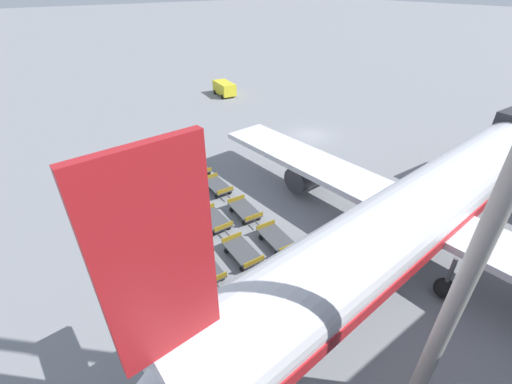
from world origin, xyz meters
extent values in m
plane|color=gray|center=(0.00, 0.00, 0.00)|extent=(500.00, 500.00, 0.00)
cylinder|color=white|center=(18.03, -6.68, 3.79)|extent=(6.50, 38.15, 4.11)
cube|color=red|center=(19.18, -24.85, 9.12)|extent=(0.47, 3.09, 6.54)
cube|color=white|center=(19.18, -24.86, 4.41)|extent=(10.10, 2.16, 0.24)
cube|color=white|center=(18.13, -8.19, 2.87)|extent=(35.97, 6.08, 0.44)
cylinder|color=#333338|center=(8.55, -8.40, 1.60)|extent=(2.43, 4.17, 2.18)
cube|color=red|center=(18.03, -6.68, 3.07)|extent=(6.34, 34.37, 0.74)
cylinder|color=#56565B|center=(17.29, 5.07, 1.66)|extent=(0.24, 0.24, 2.20)
sphere|color=black|center=(17.29, 5.07, 0.56)|extent=(1.12, 1.12, 1.12)
cylinder|color=#56565B|center=(21.22, -10.28, 1.66)|extent=(0.24, 0.24, 2.20)
sphere|color=black|center=(21.22, -10.28, 0.56)|extent=(1.12, 1.12, 1.12)
cylinder|color=#56565B|center=(15.32, -10.65, 1.66)|extent=(0.24, 0.24, 2.20)
sphere|color=black|center=(15.32, -10.65, 0.56)|extent=(1.12, 1.12, 1.12)
cube|color=yellow|center=(-19.34, 0.51, 1.11)|extent=(4.57, 2.58, 1.67)
cube|color=#1E232D|center=(-17.22, 0.23, 1.40)|extent=(0.30, 1.72, 0.58)
sphere|color=black|center=(-18.06, -0.63, 0.30)|extent=(0.60, 0.60, 0.60)
sphere|color=black|center=(-17.81, 1.28, 0.30)|extent=(0.60, 0.60, 0.60)
sphere|color=black|center=(-20.86, -0.27, 0.30)|extent=(0.60, 0.60, 0.60)
sphere|color=black|center=(-20.61, 1.64, 0.30)|extent=(0.60, 0.60, 0.60)
cube|color=#424449|center=(-0.41, -21.81, 0.55)|extent=(2.84, 1.55, 0.10)
cube|color=olive|center=(0.95, -21.85, 0.76)|extent=(0.12, 1.47, 0.32)
cube|color=olive|center=(-1.77, -21.77, 0.76)|extent=(0.12, 1.47, 0.32)
cube|color=#333338|center=(1.34, -21.86, 0.43)|extent=(0.70, 0.08, 0.06)
sphere|color=black|center=(0.55, -22.46, 0.18)|extent=(0.36, 0.36, 0.36)
sphere|color=black|center=(0.59, -21.22, 0.18)|extent=(0.36, 0.36, 0.36)
sphere|color=black|center=(-1.41, -22.40, 0.18)|extent=(0.36, 0.36, 0.36)
sphere|color=black|center=(-1.37, -21.16, 0.18)|extent=(0.36, 0.36, 0.36)
cube|color=#424449|center=(3.75, -21.90, 0.55)|extent=(2.85, 1.56, 0.10)
cube|color=olive|center=(5.10, -21.95, 0.76)|extent=(0.13, 1.47, 0.32)
cube|color=olive|center=(2.39, -21.86, 0.76)|extent=(0.13, 1.47, 0.32)
cube|color=#333338|center=(5.49, -21.96, 0.43)|extent=(0.70, 0.08, 0.06)
sphere|color=black|center=(4.70, -22.56, 0.18)|extent=(0.36, 0.36, 0.36)
sphere|color=black|center=(4.75, -21.31, 0.18)|extent=(0.36, 0.36, 0.36)
sphere|color=black|center=(2.75, -22.49, 0.18)|extent=(0.36, 0.36, 0.36)
sphere|color=black|center=(2.79, -21.25, 0.18)|extent=(0.36, 0.36, 0.36)
cube|color=#424449|center=(7.85, -22.13, 0.55)|extent=(2.90, 1.68, 0.10)
cube|color=olive|center=(9.21, -22.23, 0.76)|extent=(0.19, 1.47, 0.32)
cube|color=olive|center=(6.50, -22.02, 0.76)|extent=(0.19, 1.47, 0.32)
cube|color=#333338|center=(9.60, -22.26, 0.43)|extent=(0.70, 0.11, 0.06)
sphere|color=black|center=(8.78, -22.82, 0.18)|extent=(0.36, 0.36, 0.36)
sphere|color=black|center=(8.88, -21.58, 0.18)|extent=(0.36, 0.36, 0.36)
sphere|color=black|center=(6.83, -22.67, 0.18)|extent=(0.36, 0.36, 0.36)
sphere|color=black|center=(6.93, -21.43, 0.18)|extent=(0.36, 0.36, 0.36)
cube|color=#424449|center=(11.77, -22.41, 0.55)|extent=(2.87, 1.60, 0.10)
cube|color=olive|center=(13.13, -22.48, 0.76)|extent=(0.15, 1.47, 0.32)
cube|color=olive|center=(10.41, -22.34, 0.76)|extent=(0.15, 1.47, 0.32)
cube|color=#333338|center=(13.52, -22.50, 0.43)|extent=(0.70, 0.09, 0.06)
sphere|color=black|center=(12.72, -23.08, 0.18)|extent=(0.36, 0.36, 0.36)
sphere|color=black|center=(12.78, -21.84, 0.18)|extent=(0.36, 0.36, 0.36)
sphere|color=black|center=(10.76, -22.98, 0.18)|extent=(0.36, 0.36, 0.36)
sphere|color=black|center=(10.82, -21.74, 0.18)|extent=(0.36, 0.36, 0.36)
cube|color=#424449|center=(-0.35, -19.17, 0.55)|extent=(2.87, 1.61, 0.10)
cube|color=olive|center=(1.01, -19.25, 0.76)|extent=(0.16, 1.47, 0.32)
cube|color=olive|center=(-1.71, -19.10, 0.76)|extent=(0.16, 1.47, 0.32)
cube|color=#333338|center=(1.40, -19.27, 0.43)|extent=(0.70, 0.10, 0.06)
sphere|color=black|center=(0.60, -19.85, 0.18)|extent=(0.36, 0.36, 0.36)
sphere|color=black|center=(0.66, -18.60, 0.18)|extent=(0.36, 0.36, 0.36)
sphere|color=black|center=(-1.36, -19.74, 0.18)|extent=(0.36, 0.36, 0.36)
sphere|color=black|center=(-1.29, -18.50, 0.18)|extent=(0.36, 0.36, 0.36)
cube|color=#424449|center=(3.93, -19.47, 0.55)|extent=(2.93, 1.74, 0.10)
cube|color=olive|center=(5.28, -19.60, 0.76)|extent=(0.23, 1.46, 0.32)
cube|color=olive|center=(2.58, -19.33, 0.76)|extent=(0.23, 1.46, 0.32)
cube|color=#333338|center=(5.67, -19.64, 0.43)|extent=(0.70, 0.13, 0.06)
sphere|color=black|center=(4.84, -20.18, 0.18)|extent=(0.36, 0.36, 0.36)
sphere|color=black|center=(4.97, -18.95, 0.18)|extent=(0.36, 0.36, 0.36)
sphere|color=black|center=(2.89, -19.99, 0.18)|extent=(0.36, 0.36, 0.36)
sphere|color=black|center=(3.02, -18.75, 0.18)|extent=(0.36, 0.36, 0.36)
cube|color=#424449|center=(7.80, -19.76, 0.55)|extent=(2.95, 1.78, 0.10)
cube|color=olive|center=(9.15, -19.92, 0.76)|extent=(0.25, 1.46, 0.32)
cube|color=olive|center=(6.45, -19.60, 0.76)|extent=(0.25, 1.46, 0.32)
cube|color=#333338|center=(9.54, -19.96, 0.43)|extent=(0.70, 0.14, 0.06)
sphere|color=black|center=(8.70, -20.49, 0.18)|extent=(0.36, 0.36, 0.36)
sphere|color=black|center=(8.85, -19.26, 0.18)|extent=(0.36, 0.36, 0.36)
sphere|color=black|center=(6.76, -20.26, 0.18)|extent=(0.36, 0.36, 0.36)
sphere|color=black|center=(6.90, -19.03, 0.18)|extent=(0.36, 0.36, 0.36)
cube|color=#424449|center=(11.87, -20.24, 0.55)|extent=(2.88, 1.62, 0.10)
cube|color=olive|center=(13.22, -20.31, 0.76)|extent=(0.16, 1.47, 0.32)
cube|color=olive|center=(10.51, -20.16, 0.76)|extent=(0.16, 1.47, 0.32)
cube|color=#333338|center=(13.61, -20.34, 0.43)|extent=(0.70, 0.10, 0.06)
sphere|color=black|center=(12.81, -20.91, 0.18)|extent=(0.36, 0.36, 0.36)
sphere|color=black|center=(12.88, -19.67, 0.18)|extent=(0.36, 0.36, 0.36)
sphere|color=black|center=(10.85, -20.80, 0.18)|extent=(0.36, 0.36, 0.36)
sphere|color=black|center=(10.92, -19.56, 0.18)|extent=(0.36, 0.36, 0.36)
cube|color=#424449|center=(-0.09, -16.83, 0.55)|extent=(2.86, 1.60, 0.10)
cube|color=olive|center=(1.27, -16.89, 0.76)|extent=(0.15, 1.47, 0.32)
cube|color=olive|center=(-1.44, -16.76, 0.76)|extent=(0.15, 1.47, 0.32)
cube|color=#333338|center=(1.66, -16.91, 0.43)|extent=(0.70, 0.09, 0.06)
sphere|color=black|center=(0.86, -17.50, 0.18)|extent=(0.36, 0.36, 0.36)
sphere|color=black|center=(0.92, -16.25, 0.18)|extent=(0.36, 0.36, 0.36)
sphere|color=black|center=(-1.09, -17.40, 0.18)|extent=(0.36, 0.36, 0.36)
sphere|color=black|center=(-1.03, -16.16, 0.18)|extent=(0.36, 0.36, 0.36)
cube|color=#424449|center=(3.98, -17.01, 0.55)|extent=(2.91, 1.70, 0.10)
cube|color=olive|center=(5.33, -17.12, 0.76)|extent=(0.20, 1.47, 0.32)
cube|color=olive|center=(2.62, -16.89, 0.76)|extent=(0.20, 1.47, 0.32)
cube|color=#333338|center=(5.72, -17.16, 0.43)|extent=(0.70, 0.12, 0.06)
sphere|color=black|center=(4.90, -17.71, 0.18)|extent=(0.36, 0.36, 0.36)
sphere|color=black|center=(5.01, -16.47, 0.18)|extent=(0.36, 0.36, 0.36)
sphere|color=black|center=(2.95, -17.55, 0.18)|extent=(0.36, 0.36, 0.36)
sphere|color=black|center=(3.05, -16.31, 0.18)|extent=(0.36, 0.36, 0.36)
cube|color=#424449|center=(8.02, -17.34, 0.55)|extent=(2.84, 1.55, 0.10)
cube|color=olive|center=(9.38, -17.38, 0.76)|extent=(0.13, 1.47, 0.32)
cube|color=olive|center=(6.66, -17.29, 0.76)|extent=(0.13, 1.47, 0.32)
cube|color=#333338|center=(9.77, -17.39, 0.43)|extent=(0.70, 0.08, 0.06)
sphere|color=black|center=(8.98, -17.99, 0.18)|extent=(0.36, 0.36, 0.36)
sphere|color=black|center=(9.02, -16.75, 0.18)|extent=(0.36, 0.36, 0.36)
sphere|color=black|center=(7.02, -17.93, 0.18)|extent=(0.36, 0.36, 0.36)
sphere|color=black|center=(7.06, -16.68, 0.18)|extent=(0.36, 0.36, 0.36)
cube|color=#424449|center=(12.05, -17.65, 0.55)|extent=(2.87, 1.62, 0.10)
cube|color=olive|center=(13.40, -17.72, 0.76)|extent=(0.16, 1.47, 0.32)
cube|color=olive|center=(10.69, -17.57, 0.76)|extent=(0.16, 1.47, 0.32)
cube|color=#333338|center=(13.79, -17.74, 0.43)|extent=(0.70, 0.10, 0.06)
sphere|color=black|center=(12.99, -18.32, 0.18)|extent=(0.36, 0.36, 0.36)
sphere|color=black|center=(13.06, -17.08, 0.18)|extent=(0.36, 0.36, 0.36)
sphere|color=black|center=(11.03, -18.21, 0.18)|extent=(0.36, 0.36, 0.36)
sphere|color=black|center=(11.10, -16.97, 0.18)|extent=(0.36, 0.36, 0.36)
cube|color=#424449|center=(0.18, -14.46, 0.55)|extent=(2.92, 1.72, 0.10)
cube|color=olive|center=(1.53, -14.58, 0.76)|extent=(0.22, 1.46, 0.32)
cube|color=olive|center=(-1.17, -14.33, 0.76)|extent=(0.22, 1.46, 0.32)
cube|color=#333338|center=(1.92, -14.62, 0.43)|extent=(0.70, 0.13, 0.06)
sphere|color=black|center=(1.10, -15.17, 0.18)|extent=(0.36, 0.36, 0.36)
sphere|color=black|center=(1.21, -13.93, 0.18)|extent=(0.36, 0.36, 0.36)
sphere|color=black|center=(-0.85, -14.99, 0.18)|extent=(0.36, 0.36, 0.36)
sphere|color=black|center=(-0.74, -13.75, 0.18)|extent=(0.36, 0.36, 0.36)
cube|color=#424449|center=(4.08, -14.74, 0.55)|extent=(2.86, 1.59, 0.10)
cube|color=olive|center=(5.43, -14.80, 0.76)|extent=(0.15, 1.47, 0.32)
cube|color=olive|center=(2.72, -14.67, 0.76)|extent=(0.15, 1.47, 0.32)
cube|color=#333338|center=(5.82, -14.82, 0.43)|extent=(0.70, 0.09, 0.06)
sphere|color=black|center=(5.03, -15.40, 0.18)|extent=(0.36, 0.36, 0.36)
sphere|color=black|center=(5.08, -14.16, 0.18)|extent=(0.36, 0.36, 0.36)
sphere|color=black|center=(3.07, -15.31, 0.18)|extent=(0.36, 0.36, 0.36)
sphere|color=black|center=(3.13, -14.07, 0.18)|extent=(0.36, 0.36, 0.36)
cube|color=#424449|center=(8.34, -14.90, 0.55)|extent=(2.92, 1.71, 0.10)
cube|color=olive|center=(9.70, -15.03, 0.76)|extent=(0.21, 1.47, 0.32)
cube|color=olive|center=(6.99, -14.78, 0.76)|extent=(0.21, 1.47, 0.32)
cube|color=#333338|center=(10.08, -15.06, 0.43)|extent=(0.70, 0.12, 0.06)
sphere|color=black|center=(9.26, -15.61, 0.18)|extent=(0.36, 0.36, 0.36)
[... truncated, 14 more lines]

